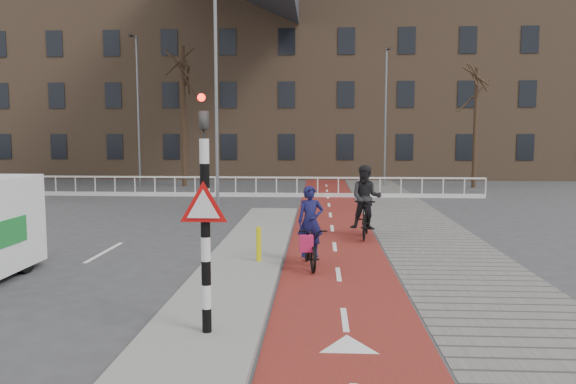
{
  "coord_description": "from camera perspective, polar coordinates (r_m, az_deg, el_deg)",
  "views": [
    {
      "loc": [
        1.06,
        -10.05,
        3.07
      ],
      "look_at": [
        0.23,
        5.0,
        1.5
      ],
      "focal_mm": 35.0,
      "sensor_mm": 36.0,
      "label": 1
    }
  ],
  "objects": [
    {
      "name": "ground",
      "position": [
        10.56,
        -2.78,
        -10.97
      ],
      "size": [
        120.0,
        120.0,
        0.0
      ],
      "primitive_type": "plane",
      "color": "#38383A",
      "rests_on": "ground"
    },
    {
      "name": "bike_lane",
      "position": [
        20.29,
        4.38,
        -2.76
      ],
      "size": [
        2.5,
        60.0,
        0.01
      ],
      "primitive_type": "cube",
      "color": "maroon",
      "rests_on": "ground"
    },
    {
      "name": "sidewalk",
      "position": [
        20.54,
        12.22,
        -2.77
      ],
      "size": [
        3.0,
        60.0,
        0.01
      ],
      "primitive_type": "cube",
      "color": "slate",
      "rests_on": "ground"
    },
    {
      "name": "curb_island",
      "position": [
        14.48,
        -3.91,
        -6.07
      ],
      "size": [
        1.8,
        16.0,
        0.12
      ],
      "primitive_type": "cube",
      "color": "gray",
      "rests_on": "ground"
    },
    {
      "name": "traffic_signal",
      "position": [
        8.27,
        -8.44,
        -1.64
      ],
      "size": [
        0.8,
        0.8,
        3.68
      ],
      "color": "black",
      "rests_on": "curb_island"
    },
    {
      "name": "bollard",
      "position": [
        13.11,
        -2.99,
        -5.31
      ],
      "size": [
        0.12,
        0.12,
        0.79
      ],
      "primitive_type": "cylinder",
      "color": "yellow",
      "rests_on": "curb_island"
    },
    {
      "name": "cyclist_near",
      "position": [
        12.94,
        2.28,
        -4.9
      ],
      "size": [
        0.88,
        1.86,
        1.88
      ],
      "rotation": [
        0.0,
        0.0,
        0.15
      ],
      "color": "black",
      "rests_on": "bike_lane"
    },
    {
      "name": "cyclist_far",
      "position": [
        16.67,
        7.92,
        -1.61
      ],
      "size": [
        1.02,
        2.08,
        2.14
      ],
      "rotation": [
        0.0,
        0.0,
        -0.15
      ],
      "color": "black",
      "rests_on": "bike_lane"
    },
    {
      "name": "railing",
      "position": [
        27.86,
        -9.42,
        0.18
      ],
      "size": [
        28.0,
        0.1,
        0.99
      ],
      "color": "silver",
      "rests_on": "ground"
    },
    {
      "name": "townhouse_row",
      "position": [
        42.51,
        -2.39,
        12.36
      ],
      "size": [
        46.0,
        10.0,
        15.9
      ],
      "color": "#7F6047",
      "rests_on": "ground"
    },
    {
      "name": "tree_mid",
      "position": [
        33.37,
        -10.59,
        7.51
      ],
      "size": [
        0.29,
        0.29,
        8.06
      ],
      "primitive_type": "cylinder",
      "color": "#2E2014",
      "rests_on": "ground"
    },
    {
      "name": "tree_right",
      "position": [
        33.62,
        18.49,
        6.16
      ],
      "size": [
        0.23,
        0.23,
        6.74
      ],
      "primitive_type": "cylinder",
      "color": "#2E2014",
      "rests_on": "ground"
    },
    {
      "name": "streetlight_near",
      "position": [
        21.12,
        -7.29,
        9.64
      ],
      "size": [
        0.12,
        0.12,
        8.89
      ],
      "primitive_type": "cylinder",
      "color": "slate",
      "rests_on": "ground"
    },
    {
      "name": "streetlight_left",
      "position": [
        34.31,
        -14.96,
        7.88
      ],
      "size": [
        0.12,
        0.12,
        8.68
      ],
      "primitive_type": "cylinder",
      "color": "slate",
      "rests_on": "ground"
    },
    {
      "name": "streetlight_right",
      "position": [
        33.79,
        9.87,
        7.44
      ],
      "size": [
        0.12,
        0.12,
        7.99
      ],
      "primitive_type": "cylinder",
      "color": "slate",
      "rests_on": "ground"
    }
  ]
}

